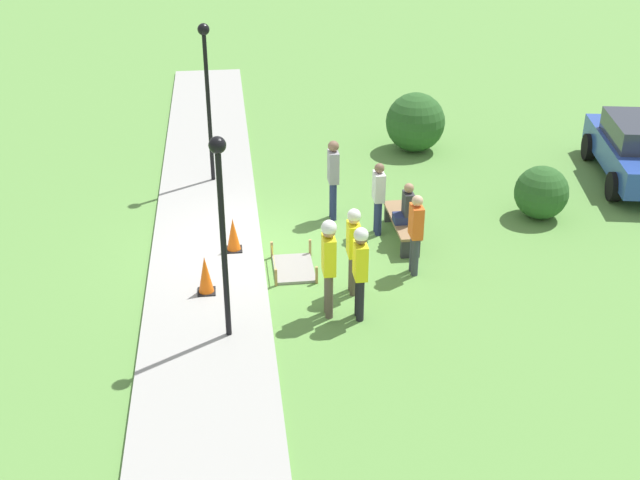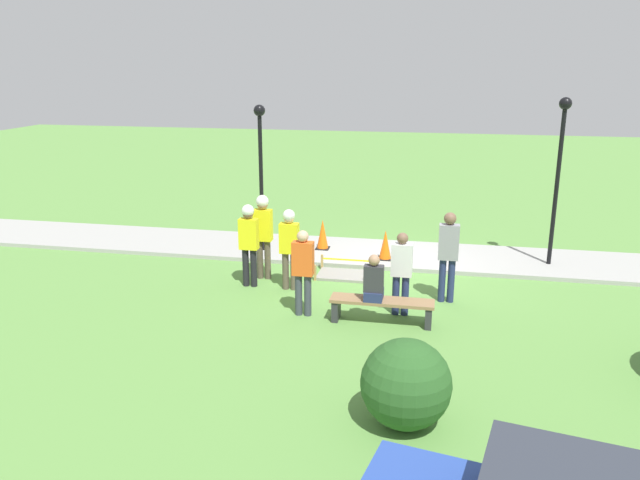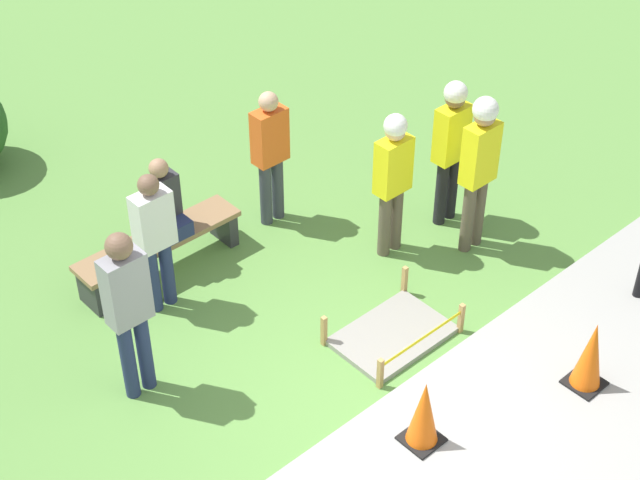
# 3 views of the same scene
# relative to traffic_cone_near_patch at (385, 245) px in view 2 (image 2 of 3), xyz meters

# --- Properties ---
(ground_plane) EXTENTS (60.00, 60.00, 0.00)m
(ground_plane) POSITION_rel_traffic_cone_near_patch_xyz_m (-0.14, 0.59, -0.46)
(ground_plane) COLOR #5B8E42
(sidewalk) EXTENTS (28.00, 2.31, 0.10)m
(sidewalk) POSITION_rel_traffic_cone_near_patch_xyz_m (-0.14, -0.56, -0.41)
(sidewalk) COLOR #9E9E99
(sidewalk) RESTS_ON ground_plane
(wet_concrete_patch) EXTENTS (1.21, 0.85, 0.36)m
(wet_concrete_patch) POSITION_rel_traffic_cone_near_patch_xyz_m (0.83, 1.17, -0.42)
(wet_concrete_patch) COLOR gray
(wet_concrete_patch) RESTS_ON ground_plane
(traffic_cone_near_patch) EXTENTS (0.34, 0.34, 0.72)m
(traffic_cone_near_patch) POSITION_rel_traffic_cone_near_patch_xyz_m (0.00, 0.00, 0.00)
(traffic_cone_near_patch) COLOR black
(traffic_cone_near_patch) RESTS_ON sidewalk
(traffic_cone_far_patch) EXTENTS (0.34, 0.34, 0.76)m
(traffic_cone_far_patch) POSITION_rel_traffic_cone_near_patch_xyz_m (1.66, -0.57, 0.02)
(traffic_cone_far_patch) COLOR black
(traffic_cone_far_patch) RESTS_ON sidewalk
(park_bench) EXTENTS (1.93, 0.44, 0.47)m
(park_bench) POSITION_rel_traffic_cone_near_patch_xyz_m (-0.30, 3.63, -0.12)
(park_bench) COLOR #2D2D33
(park_bench) RESTS_ON ground_plane
(person_seated_on_bench) EXTENTS (0.36, 0.44, 0.89)m
(person_seated_on_bench) POSITION_rel_traffic_cone_near_patch_xyz_m (-0.13, 3.68, 0.36)
(person_seated_on_bench) COLOR navy
(person_seated_on_bench) RESTS_ON park_bench
(worker_supervisor) EXTENTS (0.40, 0.28, 1.92)m
(worker_supervisor) POSITION_rel_traffic_cone_near_patch_xyz_m (2.57, 1.65, 0.71)
(worker_supervisor) COLOR brown
(worker_supervisor) RESTS_ON ground_plane
(worker_assistant) EXTENTS (0.40, 0.25, 1.76)m
(worker_assistant) POSITION_rel_traffic_cone_near_patch_xyz_m (1.83, 2.22, 0.59)
(worker_assistant) COLOR brown
(worker_assistant) RESTS_ON ground_plane
(worker_trainee) EXTENTS (0.40, 0.26, 1.82)m
(worker_trainee) POSITION_rel_traffic_cone_near_patch_xyz_m (2.73, 2.19, 0.64)
(worker_trainee) COLOR black
(worker_trainee) RESTS_ON ground_plane
(bystander_in_orange_shirt) EXTENTS (0.40, 0.22, 1.70)m
(bystander_in_orange_shirt) POSITION_rel_traffic_cone_near_patch_xyz_m (1.23, 3.55, 0.50)
(bystander_in_orange_shirt) COLOR #383D47
(bystander_in_orange_shirt) RESTS_ON ground_plane
(bystander_in_gray_shirt) EXTENTS (0.40, 0.22, 1.65)m
(bystander_in_gray_shirt) POSITION_rel_traffic_cone_near_patch_xyz_m (-0.60, 3.16, 0.47)
(bystander_in_gray_shirt) COLOR navy
(bystander_in_gray_shirt) RESTS_ON ground_plane
(bystander_in_white_shirt) EXTENTS (0.40, 0.25, 1.87)m
(bystander_in_white_shirt) POSITION_rel_traffic_cone_near_patch_xyz_m (-1.47, 2.29, 0.62)
(bystander_in_white_shirt) COLOR navy
(bystander_in_white_shirt) RESTS_ON ground_plane
(lamppost_near) EXTENTS (0.28, 0.28, 3.64)m
(lamppost_near) POSITION_rel_traffic_cone_near_patch_xyz_m (3.14, -0.17, 2.05)
(lamppost_near) COLOR black
(lamppost_near) RESTS_ON sidewalk
(lamppost_far) EXTENTS (0.28, 0.28, 3.87)m
(lamppost_far) POSITION_rel_traffic_cone_near_patch_xyz_m (-3.86, -0.41, 2.18)
(lamppost_far) COLOR black
(lamppost_far) RESTS_ON sidewalk
(shrub_rounded_near) EXTENTS (1.22, 1.22, 1.22)m
(shrub_rounded_near) POSITION_rel_traffic_cone_near_patch_xyz_m (-0.95, 6.99, 0.16)
(shrub_rounded_near) COLOR #285623
(shrub_rounded_near) RESTS_ON ground_plane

